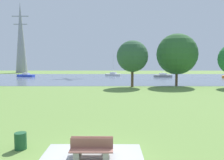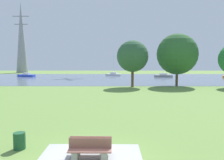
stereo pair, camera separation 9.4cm
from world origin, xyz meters
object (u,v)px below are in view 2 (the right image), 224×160
bench_facing_water (91,147)px  sailboat_gray (163,75)px  tree_west_far (177,54)px  bench_facing_inland (90,151)px  litter_bin (19,141)px  sailboat_white (114,74)px  tree_west_near (133,56)px  sailboat_blue (26,75)px  electricity_pylon (21,38)px

bench_facing_water → sailboat_gray: size_ratio=0.25×
sailboat_gray → tree_west_far: bearing=-96.3°
bench_facing_inland → tree_west_far: bearing=69.0°
litter_bin → sailboat_white: size_ratio=0.12×
bench_facing_water → tree_west_near: (4.09, 28.86, 4.63)m
sailboat_blue → tree_west_near: (27.69, -25.89, 4.64)m
bench_facing_inland → sailboat_gray: sailboat_gray is taller
bench_facing_inland → sailboat_gray: bearing=75.0°
sailboat_gray → electricity_pylon: size_ratio=0.27×
tree_west_far → electricity_pylon: bearing=133.6°
bench_facing_inland → tree_west_near: 30.04m
electricity_pylon → tree_west_near: bearing=-52.6°
sailboat_white → sailboat_gray: bearing=-23.7°
bench_facing_water → litter_bin: (-3.53, 0.92, -0.07)m
bench_facing_water → tree_west_near: bearing=81.9°
bench_facing_inland → tree_west_far: tree_west_far is taller
tree_west_near → tree_west_far: 8.06m
sailboat_white → tree_west_far: size_ratio=0.72×
litter_bin → tree_west_near: (7.62, 27.94, 4.70)m
bench_facing_inland → electricity_pylon: size_ratio=0.07×
sailboat_white → electricity_pylon: 42.47m
tree_west_far → bench_facing_inland: bearing=-111.0°
sailboat_gray → sailboat_white: size_ratio=1.09×
tree_west_near → tree_west_far: tree_west_far is taller
bench_facing_inland → sailboat_white: 60.01m
litter_bin → sailboat_gray: sailboat_gray is taller
electricity_pylon → sailboat_blue: bearing=-66.2°
bench_facing_water → litter_bin: size_ratio=2.25×
litter_bin → sailboat_white: sailboat_white is taller
sailboat_gray → sailboat_blue: bearing=178.1°
bench_facing_water → bench_facing_inland: same height
sailboat_white → electricity_pylon: (-35.29, 19.75, 12.96)m
sailboat_gray → sailboat_blue: sailboat_gray is taller
sailboat_white → tree_west_far: bearing=-69.1°
bench_facing_water → bench_facing_inland: (0.00, -0.54, 0.00)m
bench_facing_inland → sailboat_white: sailboat_white is taller
tree_west_far → electricity_pylon: size_ratio=0.34×
tree_west_near → bench_facing_water: bearing=-98.1°
bench_facing_water → tree_west_near: 29.52m
litter_bin → sailboat_gray: 55.57m
sailboat_blue → sailboat_white: (24.50, 4.71, -0.00)m
bench_facing_inland → sailboat_blue: 60.12m
sailboat_gray → tree_west_far: tree_west_far is taller
bench_facing_water → sailboat_blue: sailboat_blue is taller
bench_facing_water → sailboat_white: 59.47m
sailboat_gray → electricity_pylon: (-48.90, 25.72, 12.96)m
bench_facing_water → litter_bin: bench_facing_water is taller
sailboat_blue → electricity_pylon: size_ratio=0.26×
bench_facing_inland → tree_west_far: (11.97, 31.10, 5.05)m
bench_facing_water → sailboat_gray: (14.50, 53.49, -0.00)m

